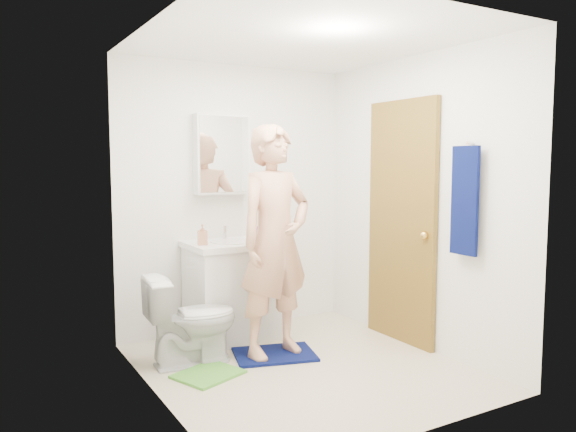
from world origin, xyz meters
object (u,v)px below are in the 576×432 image
object	(u,v)px
toilet	(192,319)
towel	(465,201)
toothbrush_cup	(261,233)
vanity_cabinet	(234,293)
soap_dispenser	(202,234)
man	(275,241)
medicine_cabinet	(222,154)

from	to	relation	value
toilet	towel	bearing A→B (deg)	-117.99
toilet	toothbrush_cup	bearing A→B (deg)	-56.26
vanity_cabinet	soap_dispenser	size ratio (longest dim) A/B	4.67
toilet	toothbrush_cup	xyz separation A→B (m)	(0.84, 0.48, 0.56)
toothbrush_cup	man	distance (m)	0.69
toothbrush_cup	soap_dispenser	bearing A→B (deg)	-169.31
vanity_cabinet	man	world-z (taller)	man
man	soap_dispenser	bearing A→B (deg)	115.61
medicine_cabinet	toothbrush_cup	size ratio (longest dim) A/B	5.35
towel	soap_dispenser	world-z (taller)	towel
vanity_cabinet	man	size ratio (longest dim) A/B	0.44
towel	toothbrush_cup	xyz separation A→B (m)	(-0.88, 1.55, -0.35)
toothbrush_cup	man	xyz separation A→B (m)	(-0.21, -0.66, 0.02)
vanity_cabinet	medicine_cabinet	world-z (taller)	medicine_cabinet
soap_dispenser	toothbrush_cup	world-z (taller)	soap_dispenser
man	towel	bearing A→B (deg)	-49.19
medicine_cabinet	toothbrush_cup	world-z (taller)	medicine_cabinet
vanity_cabinet	medicine_cabinet	xyz separation A→B (m)	(0.00, 0.22, 1.20)
vanity_cabinet	toilet	bearing A→B (deg)	-142.69
toilet	soap_dispenser	size ratio (longest dim) A/B	4.04
vanity_cabinet	toothbrush_cup	size ratio (longest dim) A/B	6.12
toilet	man	distance (m)	0.87
vanity_cabinet	soap_dispenser	world-z (taller)	soap_dispenser
vanity_cabinet	medicine_cabinet	bearing A→B (deg)	90.00
towel	toothbrush_cup	bearing A→B (deg)	119.53
towel	toilet	size ratio (longest dim) A/B	1.16
soap_dispenser	man	distance (m)	0.67
medicine_cabinet	toothbrush_cup	bearing A→B (deg)	-27.54
vanity_cabinet	soap_dispenser	xyz separation A→B (m)	(-0.30, -0.04, 0.54)
towel	medicine_cabinet	bearing A→B (deg)	124.61
medicine_cabinet	man	size ratio (longest dim) A/B	0.39
towel	soap_dispenser	bearing A→B (deg)	135.78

